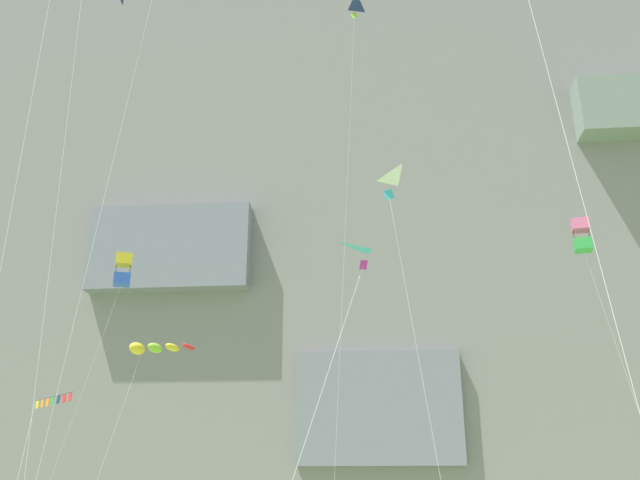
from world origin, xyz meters
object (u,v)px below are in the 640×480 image
Objects in this scene: kite_box_far_right at (123,270)px; kite_banner_low_right at (50,407)px; kite_delta_low_center at (348,30)px; kite_windsock_high_right at (153,348)px; kite_delta_far_left at (379,197)px; kite_box_low_left at (582,236)px; kite_delta_near_cliff at (368,272)px.

kite_box_far_right reaches higher than kite_banner_low_right.
kite_delta_low_center reaches higher than kite_banner_low_right.
kite_box_far_right is 11.64m from kite_banner_low_right.
kite_delta_low_center is 23.73m from kite_windsock_high_right.
kite_delta_far_left is at bearing -36.73° from kite_box_far_right.
kite_box_far_right is 28.99m from kite_box_low_left.
kite_delta_low_center is 2.02× the size of kite_delta_far_left.
kite_box_far_right reaches higher than kite_windsock_high_right.
kite_banner_low_right is (-0.43, -6.65, -9.54)m from kite_box_far_right.
kite_box_low_left is 24.57m from kite_delta_near_cliff.
kite_box_low_left reaches higher than kite_delta_far_left.
kite_delta_near_cliff is (16.85, -14.99, 2.17)m from kite_banner_low_right.
kite_delta_near_cliff is at bearing -122.54° from kite_box_low_left.
kite_banner_low_right is (-17.29, 5.93, -8.62)m from kite_delta_far_left.
kite_box_low_left is at bearing -4.10° from kite_box_far_right.
kite_box_far_right is 0.97× the size of kite_box_low_left.
kite_delta_far_left reaches higher than kite_banner_low_right.
kite_box_far_right is at bearing 175.90° from kite_box_low_left.
kite_delta_far_left is 0.88× the size of kite_box_low_left.
kite_delta_low_center is at bearing -170.15° from kite_box_low_left.
kite_delta_far_left is 18.52m from kite_windsock_high_right.
kite_delta_low_center is at bearing 101.15° from kite_delta_far_left.
kite_box_low_left is (13.65, 2.37, -13.88)m from kite_delta_low_center.
kite_delta_low_center is 1.84× the size of kite_box_far_right.
kite_box_low_left is 1.88× the size of kite_delta_near_cliff.
kite_box_low_left is (28.91, -2.07, 0.68)m from kite_box_far_right.
kite_box_low_left reaches higher than kite_box_far_right.
kite_box_low_left reaches higher than kite_windsock_high_right.
kite_delta_far_left is at bearing -39.16° from kite_windsock_high_right.
kite_banner_low_right is at bearing -171.97° from kite_delta_low_center.
kite_banner_low_right is 0.64× the size of kite_windsock_high_right.
kite_banner_low_right is 0.78× the size of kite_delta_near_cliff.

